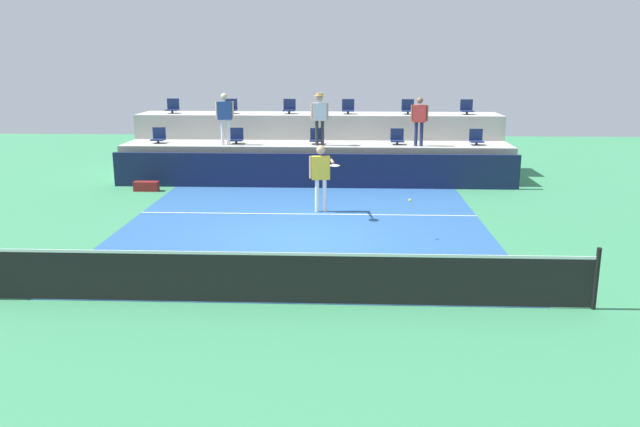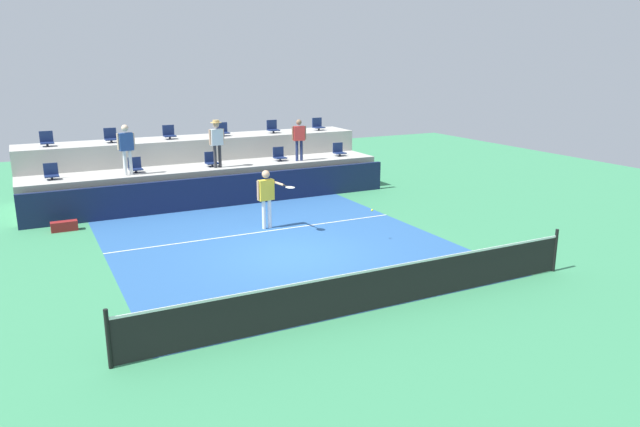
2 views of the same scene
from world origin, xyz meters
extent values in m
plane|color=#388456|center=(0.00, 0.00, 0.00)|extent=(40.00, 40.00, 0.00)
cube|color=#285693|center=(0.00, 1.00, 0.00)|extent=(9.00, 10.00, 0.01)
cube|color=white|center=(0.00, 2.40, 0.01)|extent=(9.00, 0.06, 0.00)
cylinder|color=black|center=(-5.20, -4.00, 0.54)|extent=(0.08, 0.08, 1.07)
cylinder|color=black|center=(5.20, -4.00, 0.54)|extent=(0.08, 0.08, 1.07)
cube|color=black|center=(0.00, -4.00, 0.46)|extent=(10.40, 0.01, 0.87)
cube|color=white|center=(0.00, -4.00, 0.89)|extent=(10.40, 0.02, 0.05)
cube|color=#141E42|center=(0.00, 6.00, 0.55)|extent=(13.00, 0.16, 1.10)
cube|color=#ADAAA3|center=(0.00, 7.30, 0.62)|extent=(13.00, 1.80, 1.25)
cube|color=#ADAAA3|center=(0.00, 9.10, 1.05)|extent=(13.00, 1.80, 2.10)
cylinder|color=#2D2D33|center=(-5.35, 7.15, 1.30)|extent=(0.08, 0.08, 0.10)
cube|color=navy|center=(-5.35, 7.15, 1.37)|extent=(0.44, 0.40, 0.04)
cube|color=navy|center=(-5.35, 7.33, 1.58)|extent=(0.44, 0.04, 0.38)
cylinder|color=#2D2D33|center=(-2.69, 7.15, 1.30)|extent=(0.08, 0.08, 0.10)
cube|color=navy|center=(-2.69, 7.15, 1.37)|extent=(0.44, 0.40, 0.04)
cube|color=navy|center=(-2.69, 7.33, 1.58)|extent=(0.44, 0.04, 0.38)
cylinder|color=#2D2D33|center=(0.01, 7.15, 1.30)|extent=(0.08, 0.08, 0.10)
cube|color=navy|center=(0.01, 7.15, 1.37)|extent=(0.44, 0.40, 0.04)
cube|color=navy|center=(0.01, 7.33, 1.58)|extent=(0.44, 0.04, 0.38)
cylinder|color=#2D2D33|center=(2.71, 7.15, 1.30)|extent=(0.08, 0.08, 0.10)
cube|color=navy|center=(2.71, 7.15, 1.37)|extent=(0.44, 0.40, 0.04)
cube|color=navy|center=(2.71, 7.33, 1.58)|extent=(0.44, 0.04, 0.38)
cylinder|color=#2D2D33|center=(5.32, 7.15, 1.30)|extent=(0.08, 0.08, 0.10)
cube|color=navy|center=(5.32, 7.15, 1.37)|extent=(0.44, 0.40, 0.04)
cube|color=navy|center=(5.32, 7.33, 1.58)|extent=(0.44, 0.04, 0.38)
cylinder|color=#2D2D33|center=(-5.31, 8.95, 2.15)|extent=(0.08, 0.08, 0.10)
cube|color=navy|center=(-5.31, 8.95, 2.22)|extent=(0.44, 0.40, 0.04)
cube|color=navy|center=(-5.31, 9.13, 2.43)|extent=(0.44, 0.04, 0.38)
cylinder|color=#2D2D33|center=(-3.18, 8.95, 2.15)|extent=(0.08, 0.08, 0.10)
cube|color=navy|center=(-3.18, 8.95, 2.22)|extent=(0.44, 0.40, 0.04)
cube|color=navy|center=(-3.18, 9.13, 2.43)|extent=(0.44, 0.04, 0.38)
cylinder|color=#2D2D33|center=(-1.06, 8.95, 2.15)|extent=(0.08, 0.08, 0.10)
cube|color=navy|center=(-1.06, 8.95, 2.22)|extent=(0.44, 0.40, 0.04)
cube|color=navy|center=(-1.06, 9.13, 2.43)|extent=(0.44, 0.04, 0.38)
cylinder|color=#2D2D33|center=(1.06, 8.95, 2.15)|extent=(0.08, 0.08, 0.10)
cube|color=navy|center=(1.06, 8.95, 2.22)|extent=(0.44, 0.40, 0.04)
cube|color=navy|center=(1.06, 9.13, 2.43)|extent=(0.44, 0.04, 0.38)
cylinder|color=#2D2D33|center=(3.20, 8.95, 2.15)|extent=(0.08, 0.08, 0.10)
cube|color=navy|center=(3.20, 8.95, 2.22)|extent=(0.44, 0.40, 0.04)
cube|color=navy|center=(3.20, 9.13, 2.43)|extent=(0.44, 0.04, 0.38)
cylinder|color=#2D2D33|center=(5.28, 8.95, 2.15)|extent=(0.08, 0.08, 0.10)
cube|color=navy|center=(5.28, 8.95, 2.22)|extent=(0.44, 0.40, 0.04)
cube|color=navy|center=(5.28, 9.13, 2.43)|extent=(0.44, 0.04, 0.38)
cylinder|color=white|center=(0.24, 2.71, 0.45)|extent=(0.12, 0.12, 0.89)
cylinder|color=white|center=(0.45, 2.73, 0.45)|extent=(0.12, 0.12, 0.89)
cube|color=yellow|center=(0.35, 2.72, 1.21)|extent=(0.50, 0.24, 0.63)
sphere|color=tan|center=(0.35, 2.72, 1.69)|extent=(0.27, 0.27, 0.24)
cylinder|color=tan|center=(0.07, 2.69, 1.23)|extent=(0.08, 0.08, 0.59)
cylinder|color=tan|center=(0.66, 2.48, 1.42)|extent=(0.14, 0.57, 0.07)
cylinder|color=black|center=(0.71, 2.10, 1.42)|extent=(0.07, 0.26, 0.04)
ellipsoid|color=silver|center=(0.74, 1.82, 1.42)|extent=(0.30, 0.35, 0.03)
cylinder|color=white|center=(-3.09, 6.84, 1.67)|extent=(0.12, 0.12, 0.83)
cylinder|color=white|center=(-2.90, 6.86, 1.67)|extent=(0.12, 0.12, 0.83)
cube|color=#2D4C8C|center=(-2.99, 6.85, 2.38)|extent=(0.47, 0.23, 0.59)
sphere|color=beige|center=(-2.99, 6.85, 2.83)|extent=(0.25, 0.25, 0.23)
cylinder|color=beige|center=(-3.25, 6.82, 2.40)|extent=(0.08, 0.08, 0.56)
cylinder|color=beige|center=(-2.73, 6.88, 2.40)|extent=(0.08, 0.08, 0.56)
cylinder|color=#2D2D33|center=(0.04, 6.84, 1.66)|extent=(0.12, 0.12, 0.81)
cylinder|color=#2D2D33|center=(0.23, 6.86, 1.66)|extent=(0.12, 0.12, 0.81)
cube|color=white|center=(0.13, 6.85, 2.35)|extent=(0.46, 0.22, 0.58)
sphere|color=tan|center=(0.13, 6.85, 2.79)|extent=(0.24, 0.24, 0.22)
cylinder|color=tan|center=(-0.12, 6.82, 2.37)|extent=(0.08, 0.08, 0.54)
cylinder|color=tan|center=(0.39, 6.88, 2.37)|extent=(0.08, 0.08, 0.54)
cylinder|color=tan|center=(0.13, 6.85, 2.87)|extent=(0.43, 0.43, 0.01)
cylinder|color=tan|center=(0.13, 6.85, 2.91)|extent=(0.25, 0.25, 0.09)
cylinder|color=navy|center=(3.29, 6.86, 1.64)|extent=(0.13, 0.13, 0.78)
cylinder|color=navy|center=(3.46, 6.84, 1.64)|extent=(0.13, 0.13, 0.78)
cube|color=red|center=(3.38, 6.85, 2.30)|extent=(0.45, 0.25, 0.55)
sphere|color=#846047|center=(3.38, 6.85, 2.73)|extent=(0.24, 0.24, 0.21)
cylinder|color=#846047|center=(3.13, 6.89, 2.32)|extent=(0.08, 0.08, 0.52)
cylinder|color=#846047|center=(3.62, 6.81, 2.32)|extent=(0.08, 0.08, 0.52)
sphere|color=#CCE033|center=(2.50, 0.10, 0.92)|extent=(0.07, 0.07, 0.07)
cube|color=maroon|center=(-5.24, 5.24, 0.15)|extent=(0.76, 0.28, 0.30)
camera|label=1|loc=(1.06, -14.25, 4.12)|focal=36.05mm
camera|label=2|loc=(-6.12, -13.62, 5.06)|focal=33.21mm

